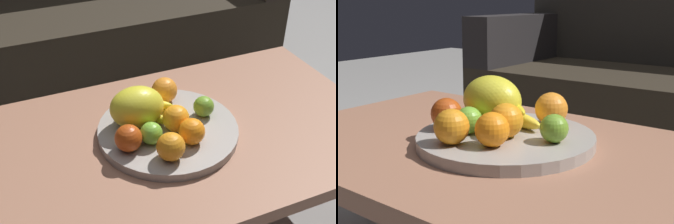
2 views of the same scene
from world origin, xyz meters
TOP-DOWN VIEW (x-y plane):
  - ground_plane at (0.00, 0.00)m, footprint 8.00×8.00m
  - coffee_table at (0.00, 0.00)m, footprint 1.20×0.69m
  - couch at (0.06, 1.12)m, footprint 1.70×0.70m
  - fruit_bowl at (-0.02, 0.01)m, footprint 0.40×0.40m
  - melon_large_front at (-0.10, 0.06)m, footprint 0.16×0.13m
  - orange_front at (-0.01, -0.01)m, footprint 0.08×0.08m
  - orange_left at (0.01, -0.07)m, footprint 0.07×0.07m
  - orange_right at (0.02, 0.14)m, footprint 0.08×0.08m
  - orange_back at (-0.07, -0.11)m, footprint 0.07×0.07m
  - apple_front at (0.09, 0.02)m, footprint 0.06×0.06m
  - apple_left at (-0.16, -0.04)m, footprint 0.07×0.07m
  - apple_right at (-0.09, -0.03)m, footprint 0.06×0.06m
  - banana_bunch at (-0.05, 0.08)m, footprint 0.18×0.15m

SIDE VIEW (x-z plane):
  - ground_plane at x=0.00m, z-range 0.00..0.00m
  - couch at x=0.06m, z-range -0.15..0.75m
  - coffee_table at x=0.00m, z-range 0.15..0.53m
  - fruit_bowl at x=-0.02m, z-range 0.38..0.41m
  - banana_bunch at x=-0.05m, z-range 0.40..0.46m
  - apple_front at x=0.09m, z-range 0.41..0.47m
  - apple_right at x=-0.09m, z-range 0.41..0.47m
  - orange_left at x=0.01m, z-range 0.41..0.48m
  - apple_left at x=-0.16m, z-range 0.41..0.48m
  - orange_back at x=-0.07m, z-range 0.41..0.48m
  - orange_front at x=-0.01m, z-range 0.41..0.48m
  - orange_right at x=0.02m, z-range 0.41..0.48m
  - melon_large_front at x=-0.10m, z-range 0.41..0.52m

